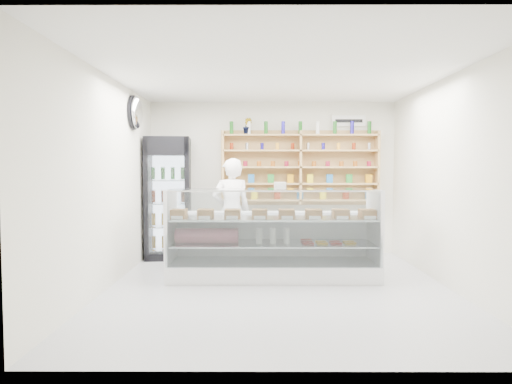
{
  "coord_description": "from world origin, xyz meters",
  "views": [
    {
      "loc": [
        -0.28,
        -5.97,
        1.58
      ],
      "look_at": [
        -0.3,
        0.9,
        1.22
      ],
      "focal_mm": 32.0,
      "sensor_mm": 36.0,
      "label": 1
    }
  ],
  "objects": [
    {
      "name": "security_mirror",
      "position": [
        -2.17,
        1.2,
        2.45
      ],
      "size": [
        0.15,
        0.5,
        0.5
      ],
      "primitive_type": "ellipsoid",
      "color": "silver",
      "rests_on": "left_wall"
    },
    {
      "name": "room",
      "position": [
        0.0,
        0.0,
        1.4
      ],
      "size": [
        5.0,
        5.0,
        5.0
      ],
      "color": "#A0A0A4",
      "rests_on": "ground"
    },
    {
      "name": "wall_shelving",
      "position": [
        0.5,
        2.34,
        1.59
      ],
      "size": [
        2.84,
        0.28,
        1.33
      ],
      "color": "tan",
      "rests_on": "back_wall"
    },
    {
      "name": "display_counter",
      "position": [
        -0.06,
        0.53,
        0.36
      ],
      "size": [
        2.96,
        0.88,
        1.29
      ],
      "color": "white",
      "rests_on": "floor"
    },
    {
      "name": "potted_plant",
      "position": [
        -0.46,
        2.34,
        2.34
      ],
      "size": [
        0.19,
        0.17,
        0.3
      ],
      "primitive_type": "imported",
      "rotation": [
        0.0,
        0.0,
        -0.25
      ],
      "color": "#1E6626",
      "rests_on": "wall_shelving"
    },
    {
      "name": "drinks_cooler",
      "position": [
        -1.85,
        2.04,
        1.06
      ],
      "size": [
        0.83,
        0.82,
        2.12
      ],
      "rotation": [
        0.0,
        0.0,
        0.1
      ],
      "color": "black",
      "rests_on": "floor"
    },
    {
      "name": "wall_sign",
      "position": [
        1.4,
        2.47,
        2.45
      ],
      "size": [
        0.62,
        0.03,
        0.2
      ],
      "primitive_type": "cube",
      "color": "white",
      "rests_on": "back_wall"
    },
    {
      "name": "shop_worker",
      "position": [
        -0.71,
        1.52,
        0.87
      ],
      "size": [
        0.72,
        0.56,
        1.74
      ],
      "primitive_type": "imported",
      "rotation": [
        0.0,
        0.0,
        3.39
      ],
      "color": "white",
      "rests_on": "floor"
    }
  ]
}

